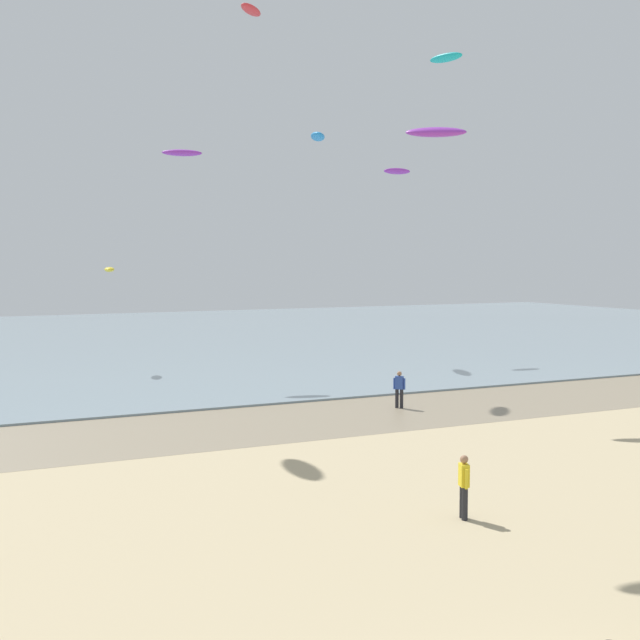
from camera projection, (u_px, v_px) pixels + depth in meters
The scene contains 11 objects.
wet_sand_strip at pixel (150, 434), 34.15m from camera, with size 120.00×8.10×0.01m, color gray.
sea at pixel (19, 344), 69.08m from camera, with size 160.00×70.00×0.10m, color #7F939E.
person_by_waterline at pixel (399, 388), 39.97m from camera, with size 0.42×0.44×1.71m.
person_left_flank at pixel (464, 485), 22.93m from camera, with size 0.33×0.54×1.71m.
kite_aloft_0 at pixel (109, 269), 52.79m from camera, with size 1.85×0.59×0.30m, color yellow.
kite_aloft_1 at pixel (318, 137), 59.76m from camera, with size 2.99×0.96×0.48m, color #2384D1.
kite_aloft_2 at pixel (251, 10), 50.41m from camera, with size 2.52×0.81×0.40m, color red.
kite_aloft_4 at pixel (446, 58), 50.26m from camera, with size 2.39×0.76×0.38m, color #19B2B7.
kite_aloft_5 at pixel (436, 132), 39.52m from camera, with size 2.77×0.89×0.44m, color purple.
kite_aloft_8 at pixel (397, 171), 59.89m from camera, with size 2.06×0.66×0.33m, color purple.
kite_aloft_9 at pixel (182, 153), 49.48m from camera, with size 2.28×0.73×0.36m, color purple.
Camera 1 is at (-8.91, -8.53, 6.88)m, focal length 48.80 mm.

